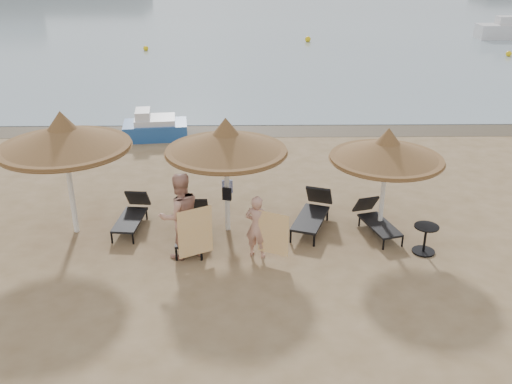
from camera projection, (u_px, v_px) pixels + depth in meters
ground at (257, 263)px, 12.58m from camera, size 160.00×160.00×0.00m
wet_sand_strip at (253, 131)px, 21.15m from camera, size 200.00×1.60×0.01m
palapa_left at (63, 137)px, 12.93m from camera, size 3.06×3.06×3.03m
palapa_center at (226, 142)px, 13.09m from camera, size 2.87×2.87×2.85m
palapa_right at (387, 150)px, 13.07m from camera, size 2.66×2.66×2.63m
lounger_far_left at (132, 213)px, 14.05m from camera, size 0.71×1.73×0.75m
lounger_near_left at (193, 225)px, 13.43m from camera, size 0.65×1.87×0.83m
lounger_near_right at (313, 212)px, 14.04m from camera, size 1.22×1.98×0.84m
lounger_far_right at (375, 219)px, 13.80m from camera, size 0.97×1.71×0.73m
side_table at (425, 240)px, 12.87m from camera, size 0.55×0.55×0.67m
person_left at (180, 209)px, 12.40m from camera, size 1.25×1.08×2.31m
person_right at (257, 222)px, 12.50m from camera, size 0.92×0.76×1.71m
towel_left at (195, 232)px, 12.24m from camera, size 0.72×0.39×1.12m
towel_right at (273, 234)px, 12.34m from camera, size 0.65×0.34×1.00m
bag_patterned at (227, 187)px, 13.74m from camera, size 0.26×0.11×0.32m
bag_dark at (227, 194)px, 13.45m from camera, size 0.22×0.14×0.30m
pedal_boat at (155, 127)px, 20.26m from camera, size 2.36×1.56×1.03m
buoy_left at (146, 48)px, 35.91m from camera, size 0.32×0.32×0.32m
buoy_mid at (308, 39)px, 38.90m from camera, size 0.39×0.39×0.39m
buoy_right at (509, 54)px, 34.18m from camera, size 0.34×0.34×0.34m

